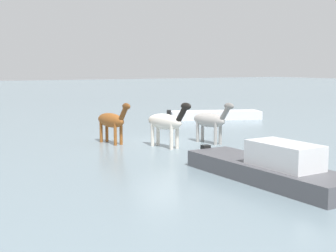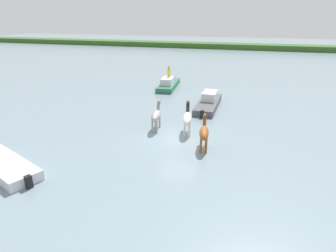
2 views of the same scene
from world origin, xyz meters
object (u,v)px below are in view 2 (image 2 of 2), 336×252
Objects in this scene: horse_rear_stallion at (204,132)px; boat_dinghy_port at (208,103)px; boat_launch_far at (2,165)px; person_watcher_seated at (169,72)px; boat_skiff_near at (168,85)px; horse_pinto_flank at (187,118)px; horse_dun_straggler at (156,116)px.

boat_dinghy_port is (-1.26, 8.56, -0.68)m from horse_rear_stallion.
boat_launch_far is at bearing 110.16° from horse_rear_stallion.
person_watcher_seated is (2.87, 19.96, 1.59)m from boat_launch_far.
horse_rear_stallion reaches higher than boat_skiff_near.
horse_pinto_flank is 0.40× the size of boat_skiff_near.
boat_launch_far is at bearing -14.64° from boat_skiff_near.
horse_rear_stallion is 15.85m from person_watcher_seated.
horse_pinto_flank is at bearing -67.22° from person_watcher_seated.
boat_skiff_near is 5.21× the size of person_watcher_seated.
boat_dinghy_port is (2.49, 6.48, -0.69)m from horse_dun_straggler.
person_watcher_seated is (-5.16, 12.30, 0.71)m from horse_pinto_flank.
person_watcher_seated is (-6.70, 14.35, 0.76)m from horse_rear_stallion.
boat_skiff_near is 8.09m from boat_dinghy_port.
horse_dun_straggler is 9.68m from boat_launch_far.
boat_skiff_near is at bearing 10.22° from horse_pinto_flank.
person_watcher_seated is at bearing 34.36° from boat_skiff_near.
boat_launch_far is 5.01× the size of person_watcher_seated.
boat_dinghy_port is at bearing -15.18° from horse_pinto_flank.
horse_pinto_flank is at bearing 16.20° from boat_skiff_near.
boat_skiff_near is at bearing 131.13° from person_watcher_seated.
boat_dinghy_port is 1.02× the size of boat_launch_far.
person_watcher_seated reaches higher than boat_dinghy_port.
boat_skiff_near is at bearing -75.77° from boat_launch_far.
boat_dinghy_port is at bearing -98.29° from boat_launch_far.
boat_skiff_near is (-5.26, 12.41, -0.74)m from horse_pinto_flank.
horse_rear_stallion is at bearing -128.23° from horse_dun_straggler.
horse_pinto_flank is at bearing -99.96° from horse_dun_straggler.
boat_launch_far is (-9.57, -5.61, -0.83)m from horse_rear_stallion.
horse_dun_straggler reaches higher than boat_dinghy_port.
horse_pinto_flank is (2.22, -0.03, 0.05)m from horse_dun_straggler.
boat_dinghy_port is 5.12× the size of person_watcher_seated.
horse_pinto_flank is 0.41× the size of boat_dinghy_port.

